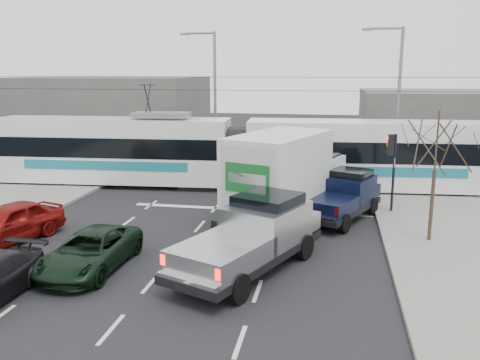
% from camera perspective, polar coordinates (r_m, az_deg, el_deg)
% --- Properties ---
extents(ground, '(120.00, 120.00, 0.00)m').
position_cam_1_polar(ground, '(18.84, -1.84, -8.21)').
color(ground, black).
rests_on(ground, ground).
extents(rails, '(60.00, 1.60, 0.03)m').
position_cam_1_polar(rails, '(28.27, 2.43, -1.18)').
color(rails, '#33302D').
rests_on(rails, ground).
extents(building_left, '(14.00, 10.00, 6.00)m').
position_cam_1_polar(building_left, '(43.22, -14.06, 7.17)').
color(building_left, '#66605C').
rests_on(building_left, ground).
extents(building_right, '(12.00, 10.00, 5.00)m').
position_cam_1_polar(building_right, '(42.25, 21.67, 5.88)').
color(building_right, '#66605C').
rests_on(building_right, ground).
extents(bare_tree, '(2.40, 2.40, 5.00)m').
position_cam_1_polar(bare_tree, '(20.30, 21.20, 3.53)').
color(bare_tree, '#47382B').
rests_on(bare_tree, ground).
extents(traffic_signal, '(0.44, 0.44, 3.60)m').
position_cam_1_polar(traffic_signal, '(24.20, 16.67, 2.61)').
color(traffic_signal, black).
rests_on(traffic_signal, ground).
extents(street_lamp_near, '(2.38, 0.25, 9.00)m').
position_cam_1_polar(street_lamp_near, '(31.47, 17.05, 9.07)').
color(street_lamp_near, slate).
rests_on(street_lamp_near, ground).
extents(street_lamp_far, '(2.38, 0.25, 9.00)m').
position_cam_1_polar(street_lamp_far, '(34.20, -3.13, 9.80)').
color(street_lamp_far, slate).
rests_on(street_lamp_far, ground).
extents(catenary, '(60.00, 0.20, 7.00)m').
position_cam_1_polar(catenary, '(27.63, 2.50, 6.65)').
color(catenary, black).
rests_on(catenary, ground).
extents(tram, '(28.30, 4.65, 5.75)m').
position_cam_1_polar(tram, '(28.60, -0.30, 3.14)').
color(tram, white).
rests_on(tram, ground).
extents(silver_pickup, '(4.66, 6.94, 2.40)m').
position_cam_1_polar(silver_pickup, '(17.13, 1.67, -6.11)').
color(silver_pickup, black).
rests_on(silver_pickup, ground).
extents(box_truck, '(5.32, 8.39, 3.97)m').
position_cam_1_polar(box_truck, '(22.25, 5.15, 0.23)').
color(box_truck, black).
rests_on(box_truck, ground).
extents(navy_pickup, '(3.77, 5.38, 2.14)m').
position_cam_1_polar(navy_pickup, '(23.24, 11.63, -1.75)').
color(navy_pickup, black).
rests_on(navy_pickup, ground).
extents(green_car, '(2.23, 4.69, 1.29)m').
position_cam_1_polar(green_car, '(17.89, -16.48, -7.66)').
color(green_car, black).
rests_on(green_car, ground).
extents(red_car, '(3.16, 4.89, 1.55)m').
position_cam_1_polar(red_car, '(21.69, -24.63, -4.42)').
color(red_car, maroon).
rests_on(red_car, ground).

